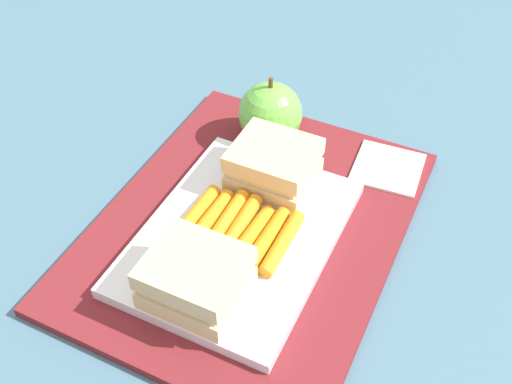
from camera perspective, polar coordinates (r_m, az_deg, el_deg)
The scene contains 8 objects.
ground_plane at distance 0.61m, azimuth -0.51°, elevation -3.54°, with size 2.40×2.40×0.00m, color #42667A.
lunchbag_mat at distance 0.61m, azimuth -0.51°, elevation -3.23°, with size 0.36×0.28×0.01m, color maroon.
food_tray at distance 0.59m, azimuth -1.61°, elevation -4.14°, with size 0.23×0.17×0.01m, color white.
sandwich_half_left at distance 0.52m, azimuth -5.60°, elevation -7.89°, with size 0.07×0.08×0.04m.
sandwich_half_right at distance 0.61m, azimuth 1.65°, elevation 2.52°, with size 0.07×0.08×0.04m.
carrot_sticks_bundle at distance 0.58m, azimuth -1.63°, elevation -3.31°, with size 0.08×0.10×0.02m.
apple at distance 0.68m, azimuth 1.33°, elevation 7.26°, with size 0.07×0.07×0.08m.
paper_napkin at distance 0.67m, azimuth 12.09°, elevation 2.20°, with size 0.07×0.07×0.00m, color white.
Camera 1 is at (-0.37, -0.18, 0.46)m, focal length 43.25 mm.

